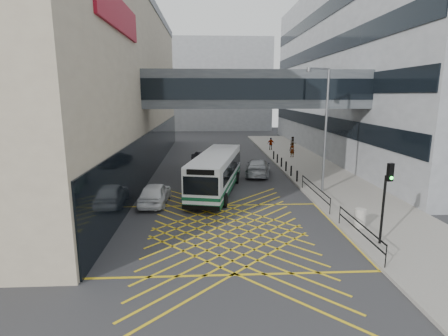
{
  "coord_description": "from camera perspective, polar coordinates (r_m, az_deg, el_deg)",
  "views": [
    {
      "loc": [
        -1.07,
        -17.26,
        7.06
      ],
      "look_at": [
        0.0,
        4.0,
        2.6
      ],
      "focal_mm": 28.0,
      "sensor_mm": 36.0,
      "label": 1
    }
  ],
  "objects": [
    {
      "name": "ground",
      "position": [
        18.68,
        0.63,
        -10.38
      ],
      "size": [
        120.0,
        120.0,
        0.0
      ],
      "primitive_type": "plane",
      "color": "#333335"
    },
    {
      "name": "building_whsmith",
      "position": [
        37.32,
        -30.53,
        11.68
      ],
      "size": [
        24.17,
        42.0,
        16.0
      ],
      "color": "tan",
      "rests_on": "ground"
    },
    {
      "name": "building_right",
      "position": [
        48.36,
        29.26,
        13.87
      ],
      "size": [
        24.09,
        44.0,
        20.0
      ],
      "color": "gray",
      "rests_on": "ground"
    },
    {
      "name": "building_far",
      "position": [
        77.29,
        -3.67,
        13.26
      ],
      "size": [
        28.0,
        16.0,
        18.0
      ],
      "primitive_type": "cube",
      "color": "gray",
      "rests_on": "ground"
    },
    {
      "name": "skybridge",
      "position": [
        29.54,
        5.16,
        12.64
      ],
      "size": [
        20.0,
        4.1,
        3.0
      ],
      "color": "#474C51",
      "rests_on": "ground"
    },
    {
      "name": "pavement",
      "position": [
        34.51,
        14.15,
        -0.2
      ],
      "size": [
        6.0,
        54.0,
        0.16
      ],
      "primitive_type": "cube",
      "color": "gray",
      "rests_on": "ground"
    },
    {
      "name": "box_junction",
      "position": [
        18.67,
        0.63,
        -10.37
      ],
      "size": [
        12.0,
        9.0,
        0.01
      ],
      "color": "gold",
      "rests_on": "ground"
    },
    {
      "name": "bus",
      "position": [
        25.63,
        -1.25,
        -0.6
      ],
      "size": [
        4.44,
        10.53,
        2.88
      ],
      "rotation": [
        0.0,
        0.0,
        -0.21
      ],
      "color": "silver",
      "rests_on": "ground"
    },
    {
      "name": "car_white",
      "position": [
        23.46,
        -11.21,
        -4.06
      ],
      "size": [
        2.11,
        4.67,
        1.46
      ],
      "primitive_type": "imported",
      "rotation": [
        0.0,
        0.0,
        3.09
      ],
      "color": "white",
      "rests_on": "ground"
    },
    {
      "name": "car_dark",
      "position": [
        36.1,
        -3.42,
        1.66
      ],
      "size": [
        2.99,
        4.75,
        1.39
      ],
      "primitive_type": "imported",
      "rotation": [
        0.0,
        0.0,
        3.45
      ],
      "color": "black",
      "rests_on": "ground"
    },
    {
      "name": "car_silver",
      "position": [
        31.33,
        5.57,
        0.21
      ],
      "size": [
        3.04,
        5.3,
        1.55
      ],
      "primitive_type": "imported",
      "rotation": [
        0.0,
        0.0,
        2.94
      ],
      "color": "#9A9EA3",
      "rests_on": "ground"
    },
    {
      "name": "traffic_light",
      "position": [
        17.64,
        24.99,
        -3.58
      ],
      "size": [
        0.31,
        0.47,
        3.92
      ],
      "rotation": [
        0.0,
        0.0,
        0.3
      ],
      "color": "black",
      "rests_on": "pavement"
    },
    {
      "name": "street_lamp",
      "position": [
        25.61,
        15.98,
        7.02
      ],
      "size": [
        1.91,
        0.97,
        8.69
      ],
      "rotation": [
        0.0,
        0.0,
        0.39
      ],
      "color": "slate",
      "rests_on": "pavement"
    },
    {
      "name": "litter_bin",
      "position": [
        20.04,
        21.32,
        -7.63
      ],
      "size": [
        0.58,
        0.58,
        1.01
      ],
      "primitive_type": "cylinder",
      "color": "#ADA89E",
      "rests_on": "pavement"
    },
    {
      "name": "kerb_railings",
      "position": [
        21.28,
        17.18,
        -5.6
      ],
      "size": [
        0.05,
        12.54,
        1.0
      ],
      "color": "black",
      "rests_on": "pavement"
    },
    {
      "name": "bollards",
      "position": [
        33.7,
        9.72,
        0.63
      ],
      "size": [
        0.14,
        10.14,
        0.9
      ],
      "color": "black",
      "rests_on": "pavement"
    },
    {
      "name": "pedestrian_a",
      "position": [
        40.26,
        11.06,
        2.93
      ],
      "size": [
        0.79,
        0.7,
        1.64
      ],
      "primitive_type": "imported",
      "rotation": [
        0.0,
        0.0,
        3.58
      ],
      "color": "gray",
      "rests_on": "pavement"
    },
    {
      "name": "pedestrian_b",
      "position": [
        44.73,
        11.19,
        3.89
      ],
      "size": [
        0.9,
        0.57,
        1.77
      ],
      "primitive_type": "imported",
      "rotation": [
        0.0,
        0.0,
        0.08
      ],
      "color": "gray",
      "rests_on": "pavement"
    },
    {
      "name": "pedestrian_c",
      "position": [
        45.29,
        7.66,
        3.96
      ],
      "size": [
        0.95,
        0.51,
        1.55
      ],
      "primitive_type": "imported",
      "rotation": [
        0.0,
        0.0,
        3.22
      ],
      "color": "gray",
      "rests_on": "pavement"
    }
  ]
}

